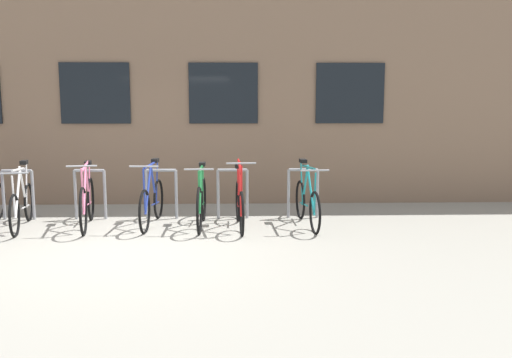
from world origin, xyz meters
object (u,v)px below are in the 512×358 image
Objects in this scene: bicycle_red at (240,204)px; bicycle_green at (201,202)px; bicycle_white at (22,204)px; bicycle_blue at (152,201)px; bicycle_teal at (307,202)px; bicycle_pink at (87,202)px.

bicycle_green is (-0.61, 0.09, 0.01)m from bicycle_red.
bicycle_red is 0.61m from bicycle_green.
bicycle_green is at bearing 171.74° from bicycle_red.
bicycle_blue is (2.02, 0.14, 0.01)m from bicycle_white.
bicycle_white is at bearing -179.38° from bicycle_teal.
bicycle_teal is at bearing 0.62° from bicycle_white.
bicycle_blue is (-2.50, 0.09, 0.01)m from bicycle_teal.
bicycle_teal reaches higher than bicycle_white.
bicycle_green is (-1.69, -0.03, 0.02)m from bicycle_teal.
bicycle_white is (-4.52, -0.05, -0.00)m from bicycle_teal.
bicycle_blue is at bearing 171.57° from bicycle_red.
bicycle_blue is (1.01, 0.09, -0.02)m from bicycle_pink.
bicycle_teal is at bearing 1.09° from bicycle_green.
bicycle_red is 0.97× the size of bicycle_white.
bicycle_teal is 1.69m from bicycle_green.
bicycle_red is 1.09m from bicycle_teal.
bicycle_green is at bearing -8.57° from bicycle_blue.
bicycle_blue is at bearing 3.91° from bicycle_white.
bicycle_red is 1.43m from bicycle_blue.
bicycle_white is (-1.01, -0.05, -0.03)m from bicycle_pink.
bicycle_red is at bearing -2.81° from bicycle_pink.
bicycle_teal is at bearing 0.02° from bicycle_pink.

